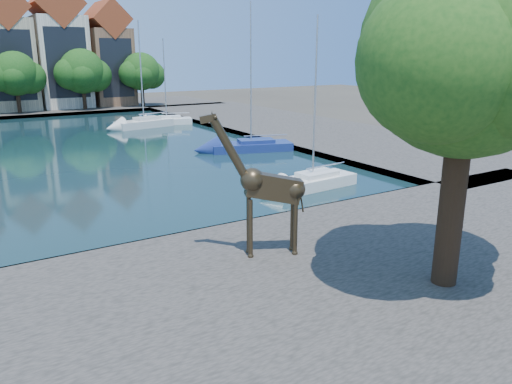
% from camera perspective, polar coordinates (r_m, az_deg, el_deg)
% --- Properties ---
extents(ground, '(160.00, 160.00, 0.00)m').
position_cam_1_polar(ground, '(20.96, -13.61, -6.72)').
color(ground, '#38332B').
rests_on(ground, ground).
extents(water_basin, '(38.00, 50.00, 0.08)m').
position_cam_1_polar(water_basin, '(43.68, -23.63, 4.09)').
color(water_basin, black).
rests_on(water_basin, ground).
extents(near_quay, '(50.00, 14.00, 0.50)m').
position_cam_1_polar(near_quay, '(14.97, -4.89, -14.79)').
color(near_quay, '#4C4641').
rests_on(near_quay, ground).
extents(right_quay, '(14.00, 52.00, 0.50)m').
position_cam_1_polar(right_quay, '(53.04, 4.18, 7.42)').
color(right_quay, '#4C4641').
rests_on(right_quay, ground).
extents(plane_tree, '(8.32, 6.40, 10.62)m').
position_cam_1_polar(plane_tree, '(16.40, 23.34, 13.90)').
color(plane_tree, '#332114').
rests_on(plane_tree, near_quay).
extents(townhouse_east_inner, '(5.94, 9.18, 15.79)m').
position_cam_1_polar(townhouse_east_inner, '(74.98, -26.54, 14.02)').
color(townhouse_east_inner, tan).
rests_on(townhouse_east_inner, far_quay).
extents(townhouse_east_mid, '(6.43, 9.18, 16.65)m').
position_cam_1_polar(townhouse_east_mid, '(75.92, -21.56, 14.84)').
color(townhouse_east_mid, beige).
rests_on(townhouse_east_mid, far_quay).
extents(townhouse_east_end, '(5.44, 9.18, 14.43)m').
position_cam_1_polar(townhouse_east_end, '(77.40, -16.62, 14.52)').
color(townhouse_east_end, brown).
rests_on(townhouse_east_end, far_quay).
extents(far_tree_mid_east, '(7.02, 5.40, 7.52)m').
position_cam_1_polar(far_tree_mid_east, '(69.58, -25.72, 11.95)').
color(far_tree_mid_east, '#332114').
rests_on(far_tree_mid_east, far_quay).
extents(far_tree_east, '(7.54, 5.80, 7.84)m').
position_cam_1_polar(far_tree_east, '(70.92, -19.18, 12.74)').
color(far_tree_east, '#332114').
rests_on(far_tree_east, far_quay).
extents(far_tree_far_east, '(6.76, 5.20, 7.36)m').
position_cam_1_polar(far_tree_far_east, '(73.12, -12.92, 13.14)').
color(far_tree_far_east, '#332114').
rests_on(far_tree_far_east, far_quay).
extents(giraffe_statue, '(3.57, 1.76, 5.31)m').
position_cam_1_polar(giraffe_statue, '(18.13, 1.13, 0.58)').
color(giraffe_statue, '#372B1B').
rests_on(giraffe_statue, near_quay).
extents(sailboat_right_a, '(5.63, 2.34, 9.73)m').
position_cam_1_polar(sailboat_right_a, '(29.68, 6.49, 1.46)').
color(sailboat_right_a, silver).
rests_on(sailboat_right_a, water_basin).
extents(sailboat_right_b, '(6.92, 4.13, 11.48)m').
position_cam_1_polar(sailboat_right_b, '(40.80, -0.56, 5.46)').
color(sailboat_right_b, navy).
rests_on(sailboat_right_b, water_basin).
extents(sailboat_right_c, '(6.38, 3.26, 10.91)m').
position_cam_1_polar(sailboat_right_c, '(55.05, -12.68, 7.84)').
color(sailboat_right_c, silver).
rests_on(sailboat_right_c, water_basin).
extents(sailboat_right_d, '(5.75, 3.39, 9.20)m').
position_cam_1_polar(sailboat_right_d, '(57.07, -10.16, 8.14)').
color(sailboat_right_d, silver).
rests_on(sailboat_right_d, water_basin).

